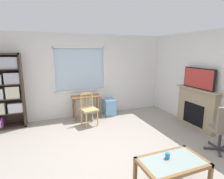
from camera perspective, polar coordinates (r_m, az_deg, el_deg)
ground at (r=3.90m, az=0.19°, el=-19.65°), size 6.35×6.00×0.02m
wall_back_with_window at (r=5.78m, az=-8.84°, el=4.01°), size 5.35×0.15×2.55m
wall_right at (r=5.08m, az=30.28°, el=1.74°), size 0.12×5.20×2.55m
bookshelf at (r=5.51m, az=-30.82°, el=0.06°), size 0.90×0.38×2.00m
desk_under_window at (r=5.57m, az=-8.09°, el=-3.37°), size 0.87×0.40×0.70m
wooden_chair at (r=5.11m, az=-7.34°, el=-6.03°), size 0.49×0.47×0.90m
plastic_drawer_unit at (r=5.92m, az=-0.90°, el=-5.50°), size 0.35×0.40×0.51m
fireplace at (r=5.37m, az=25.05°, el=-5.31°), size 0.26×1.29×1.08m
tv at (r=5.19m, az=25.70°, el=3.19°), size 0.06×0.96×0.54m
office_chair at (r=4.30m, az=31.78°, el=-10.03°), size 0.60×0.62×1.00m
coffee_table at (r=3.04m, az=18.48°, el=-21.58°), size 0.99×0.59×0.45m
sippy_cup at (r=3.02m, az=17.09°, el=-19.28°), size 0.07×0.07×0.09m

